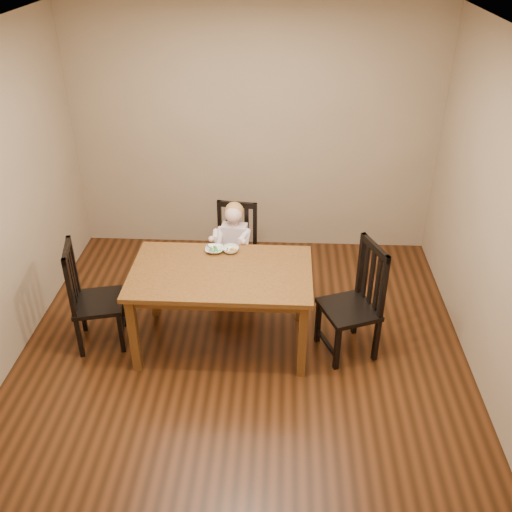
{
  "coord_description": "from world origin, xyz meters",
  "views": [
    {
      "loc": [
        0.32,
        -3.98,
        3.4
      ],
      "look_at": [
        0.11,
        0.25,
        0.85
      ],
      "focal_mm": 40.0,
      "sensor_mm": 36.0,
      "label": 1
    }
  ],
  "objects_px": {
    "chair_right": "(355,303)",
    "bowl_peas": "(214,250)",
    "chair_left": "(91,298)",
    "toddler": "(234,242)",
    "bowl_veg": "(231,250)",
    "chair_child": "(235,253)",
    "dining_table": "(221,280)"
  },
  "relations": [
    {
      "from": "dining_table",
      "to": "bowl_veg",
      "type": "distance_m",
      "value": 0.35
    },
    {
      "from": "dining_table",
      "to": "chair_right",
      "type": "xyz_separation_m",
      "value": [
        1.16,
        -0.03,
        -0.18
      ]
    },
    {
      "from": "dining_table",
      "to": "bowl_veg",
      "type": "height_order",
      "value": "bowl_veg"
    },
    {
      "from": "toddler",
      "to": "bowl_peas",
      "type": "height_order",
      "value": "toddler"
    },
    {
      "from": "toddler",
      "to": "bowl_peas",
      "type": "distance_m",
      "value": 0.53
    },
    {
      "from": "chair_child",
      "to": "bowl_peas",
      "type": "bearing_deg",
      "value": 81.35
    },
    {
      "from": "bowl_peas",
      "to": "bowl_veg",
      "type": "relative_size",
      "value": 1.09
    },
    {
      "from": "chair_left",
      "to": "chair_right",
      "type": "height_order",
      "value": "chair_right"
    },
    {
      "from": "dining_table",
      "to": "bowl_veg",
      "type": "xyz_separation_m",
      "value": [
        0.05,
        0.32,
        0.11
      ]
    },
    {
      "from": "dining_table",
      "to": "chair_left",
      "type": "xyz_separation_m",
      "value": [
        -1.16,
        -0.04,
        -0.2
      ]
    },
    {
      "from": "chair_child",
      "to": "chair_left",
      "type": "bearing_deg",
      "value": 42.76
    },
    {
      "from": "chair_child",
      "to": "chair_left",
      "type": "relative_size",
      "value": 0.96
    },
    {
      "from": "chair_right",
      "to": "bowl_peas",
      "type": "distance_m",
      "value": 1.33
    },
    {
      "from": "chair_right",
      "to": "bowl_veg",
      "type": "height_order",
      "value": "chair_right"
    },
    {
      "from": "chair_right",
      "to": "bowl_peas",
      "type": "bearing_deg",
      "value": 52.76
    },
    {
      "from": "chair_right",
      "to": "chair_child",
      "type": "bearing_deg",
      "value": 30.3
    },
    {
      "from": "chair_left",
      "to": "chair_right",
      "type": "xyz_separation_m",
      "value": [
        2.32,
        0.01,
        0.02
      ]
    },
    {
      "from": "chair_child",
      "to": "bowl_veg",
      "type": "relative_size",
      "value": 6.45
    },
    {
      "from": "toddler",
      "to": "chair_left",
      "type": "bearing_deg",
      "value": 41.35
    },
    {
      "from": "chair_left",
      "to": "chair_right",
      "type": "distance_m",
      "value": 2.32
    },
    {
      "from": "bowl_peas",
      "to": "bowl_veg",
      "type": "distance_m",
      "value": 0.15
    },
    {
      "from": "chair_left",
      "to": "bowl_veg",
      "type": "distance_m",
      "value": 1.31
    },
    {
      "from": "toddler",
      "to": "bowl_veg",
      "type": "relative_size",
      "value": 3.71
    },
    {
      "from": "chair_child",
      "to": "bowl_veg",
      "type": "bearing_deg",
      "value": 97.13
    },
    {
      "from": "chair_left",
      "to": "bowl_peas",
      "type": "xyz_separation_m",
      "value": [
        1.07,
        0.36,
        0.31
      ]
    },
    {
      "from": "dining_table",
      "to": "chair_right",
      "type": "relative_size",
      "value": 1.46
    },
    {
      "from": "chair_right",
      "to": "bowl_veg",
      "type": "distance_m",
      "value": 1.2
    },
    {
      "from": "chair_right",
      "to": "toddler",
      "type": "height_order",
      "value": "chair_right"
    },
    {
      "from": "chair_right",
      "to": "toddler",
      "type": "xyz_separation_m",
      "value": [
        -1.12,
        0.82,
        0.1
      ]
    },
    {
      "from": "chair_left",
      "to": "chair_right",
      "type": "bearing_deg",
      "value": 76.9
    },
    {
      "from": "chair_child",
      "to": "bowl_veg",
      "type": "xyz_separation_m",
      "value": [
        0.0,
        -0.51,
        0.34
      ]
    },
    {
      "from": "dining_table",
      "to": "chair_left",
      "type": "relative_size",
      "value": 1.53
    }
  ]
}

